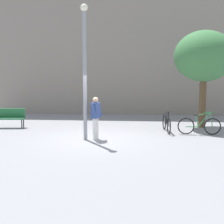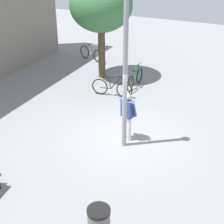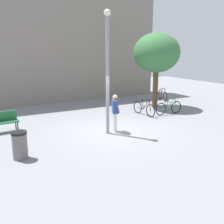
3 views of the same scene
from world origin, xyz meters
TOP-DOWN VIEW (x-y plane):
  - ground_plane at (0.00, 0.00)m, footprint 36.00×36.00m
  - lamppost at (-0.42, -0.22)m, footprint 0.28×0.28m
  - person_by_lamppost at (-0.02, -0.16)m, footprint 0.42×0.63m
  - plaza_tree at (4.68, 3.10)m, footprint 2.80×2.80m
  - bicycle_silver at (6.60, 4.69)m, footprint 0.67×1.72m
  - bicycle_black at (2.87, 1.72)m, footprint 0.22×1.81m
  - bicycle_green at (4.20, 1.21)m, footprint 1.81×0.08m

SIDE VIEW (x-z plane):
  - ground_plane at x=0.00m, z-range 0.00..0.00m
  - bicycle_silver at x=6.60m, z-range -0.10..0.87m
  - bicycle_black at x=2.87m, z-range -0.10..0.87m
  - bicycle_green at x=4.20m, z-range -0.10..0.87m
  - person_by_lamppost at x=-0.02m, z-range 0.13..1.80m
  - lamppost at x=-0.42m, z-range 0.31..5.45m
  - plaza_tree at x=4.68m, z-range 1.06..5.63m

